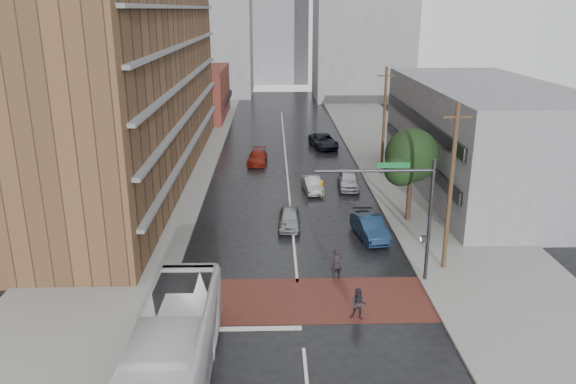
{
  "coord_description": "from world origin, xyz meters",
  "views": [
    {
      "loc": [
        -1.33,
        -26.24,
        14.84
      ],
      "look_at": [
        -0.38,
        8.44,
        3.5
      ],
      "focal_mm": 35.0,
      "sensor_mm": 36.0,
      "label": 1
    }
  ],
  "objects_px": {
    "transit_bus": "(171,358)",
    "car_travel_b": "(312,185)",
    "suv_travel": "(324,141)",
    "car_parked_mid": "(367,224)",
    "pedestrian_b": "(359,304)",
    "car_travel_c": "(257,157)",
    "car_travel_a": "(289,218)",
    "pedestrian_a": "(337,264)",
    "car_parked_far": "(348,179)",
    "car_parked_near": "(370,228)"
  },
  "relations": [
    {
      "from": "transit_bus",
      "to": "suv_travel",
      "type": "xyz_separation_m",
      "value": [
        9.79,
        42.29,
        -0.94
      ]
    },
    {
      "from": "suv_travel",
      "to": "car_parked_mid",
      "type": "relative_size",
      "value": 1.33
    },
    {
      "from": "transit_bus",
      "to": "car_parked_near",
      "type": "bearing_deg",
      "value": 56.89
    },
    {
      "from": "car_travel_b",
      "to": "car_parked_near",
      "type": "xyz_separation_m",
      "value": [
        3.23,
        -10.22,
        0.1
      ]
    },
    {
      "from": "car_travel_a",
      "to": "car_travel_b",
      "type": "distance_m",
      "value": 8.37
    },
    {
      "from": "pedestrian_b",
      "to": "suv_travel",
      "type": "bearing_deg",
      "value": 107.09
    },
    {
      "from": "car_travel_c",
      "to": "car_parked_near",
      "type": "distance_m",
      "value": 21.13
    },
    {
      "from": "pedestrian_b",
      "to": "car_travel_c",
      "type": "xyz_separation_m",
      "value": [
        -5.77,
        29.96,
        -0.19
      ]
    },
    {
      "from": "pedestrian_b",
      "to": "car_travel_c",
      "type": "height_order",
      "value": "pedestrian_b"
    },
    {
      "from": "car_travel_a",
      "to": "car_parked_near",
      "type": "bearing_deg",
      "value": -18.72
    },
    {
      "from": "transit_bus",
      "to": "suv_travel",
      "type": "height_order",
      "value": "transit_bus"
    },
    {
      "from": "transit_bus",
      "to": "car_parked_far",
      "type": "distance_m",
      "value": 29.28
    },
    {
      "from": "transit_bus",
      "to": "pedestrian_b",
      "type": "height_order",
      "value": "transit_bus"
    },
    {
      "from": "car_parked_near",
      "to": "car_parked_far",
      "type": "distance_m",
      "value": 11.26
    },
    {
      "from": "transit_bus",
      "to": "pedestrian_b",
      "type": "bearing_deg",
      "value": 34.27
    },
    {
      "from": "car_travel_a",
      "to": "car_travel_b",
      "type": "height_order",
      "value": "car_travel_a"
    },
    {
      "from": "transit_bus",
      "to": "car_parked_mid",
      "type": "height_order",
      "value": "transit_bus"
    },
    {
      "from": "pedestrian_a",
      "to": "car_parked_far",
      "type": "bearing_deg",
      "value": 74.63
    },
    {
      "from": "car_travel_c",
      "to": "suv_travel",
      "type": "xyz_separation_m",
      "value": [
        7.25,
        6.77,
        0.11
      ]
    },
    {
      "from": "pedestrian_b",
      "to": "pedestrian_a",
      "type": "bearing_deg",
      "value": 116.95
    },
    {
      "from": "pedestrian_a",
      "to": "pedestrian_b",
      "type": "xyz_separation_m",
      "value": [
        0.6,
        -4.5,
        -0.07
      ]
    },
    {
      "from": "car_travel_c",
      "to": "suv_travel",
      "type": "height_order",
      "value": "suv_travel"
    },
    {
      "from": "pedestrian_b",
      "to": "car_parked_far",
      "type": "relative_size",
      "value": 0.38
    },
    {
      "from": "car_travel_b",
      "to": "pedestrian_b",
      "type": "bearing_deg",
      "value": -94.04
    },
    {
      "from": "car_travel_a",
      "to": "car_parked_far",
      "type": "bearing_deg",
      "value": 62.18
    },
    {
      "from": "pedestrian_a",
      "to": "car_parked_mid",
      "type": "xyz_separation_m",
      "value": [
        2.92,
        7.0,
        -0.32
      ]
    },
    {
      "from": "pedestrian_a",
      "to": "car_parked_far",
      "type": "xyz_separation_m",
      "value": [
        2.92,
        17.2,
        -0.15
      ]
    },
    {
      "from": "pedestrian_a",
      "to": "car_parked_mid",
      "type": "height_order",
      "value": "pedestrian_a"
    },
    {
      "from": "car_travel_a",
      "to": "car_parked_mid",
      "type": "relative_size",
      "value": 0.96
    },
    {
      "from": "pedestrian_b",
      "to": "car_parked_mid",
      "type": "xyz_separation_m",
      "value": [
        2.33,
        11.5,
        -0.24
      ]
    },
    {
      "from": "car_travel_c",
      "to": "car_parked_near",
      "type": "height_order",
      "value": "car_parked_near"
    },
    {
      "from": "car_parked_mid",
      "to": "car_travel_b",
      "type": "bearing_deg",
      "value": 107.1
    },
    {
      "from": "car_travel_c",
      "to": "pedestrian_b",
      "type": "bearing_deg",
      "value": -74.93
    },
    {
      "from": "transit_bus",
      "to": "car_travel_b",
      "type": "relative_size",
      "value": 3.12
    },
    {
      "from": "transit_bus",
      "to": "pedestrian_a",
      "type": "xyz_separation_m",
      "value": [
        7.72,
        10.05,
        -0.79
      ]
    },
    {
      "from": "car_travel_a",
      "to": "suv_travel",
      "type": "height_order",
      "value": "suv_travel"
    },
    {
      "from": "car_parked_far",
      "to": "suv_travel",
      "type": "bearing_deg",
      "value": 96.7
    },
    {
      "from": "car_parked_near",
      "to": "car_parked_mid",
      "type": "relative_size",
      "value": 1.11
    },
    {
      "from": "pedestrian_b",
      "to": "car_travel_a",
      "type": "xyz_separation_m",
      "value": [
        -3.09,
        12.58,
        -0.17
      ]
    },
    {
      "from": "car_parked_mid",
      "to": "suv_travel",
      "type": "bearing_deg",
      "value": 89.62
    },
    {
      "from": "transit_bus",
      "to": "car_parked_far",
      "type": "relative_size",
      "value": 2.75
    },
    {
      "from": "pedestrian_b",
      "to": "car_parked_mid",
      "type": "relative_size",
      "value": 0.41
    },
    {
      "from": "car_parked_far",
      "to": "car_travel_a",
      "type": "bearing_deg",
      "value": -117.21
    },
    {
      "from": "pedestrian_a",
      "to": "car_travel_c",
      "type": "relative_size",
      "value": 0.41
    },
    {
      "from": "car_travel_a",
      "to": "car_parked_far",
      "type": "relative_size",
      "value": 0.88
    },
    {
      "from": "pedestrian_a",
      "to": "car_travel_c",
      "type": "xyz_separation_m",
      "value": [
        -5.17,
        25.46,
        -0.26
      ]
    },
    {
      "from": "car_travel_a",
      "to": "car_parked_mid",
      "type": "xyz_separation_m",
      "value": [
        5.41,
        -1.08,
        -0.07
      ]
    },
    {
      "from": "pedestrian_b",
      "to": "car_parked_near",
      "type": "distance_m",
      "value": 10.7
    },
    {
      "from": "transit_bus",
      "to": "suv_travel",
      "type": "relative_size",
      "value": 2.24
    },
    {
      "from": "pedestrian_b",
      "to": "suv_travel",
      "type": "distance_m",
      "value": 36.77
    }
  ]
}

